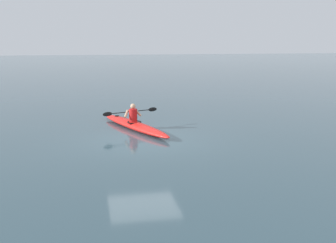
% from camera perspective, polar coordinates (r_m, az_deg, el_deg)
% --- Properties ---
extents(ground_plane, '(160.00, 160.00, 0.00)m').
position_cam_1_polar(ground_plane, '(14.68, -3.52, -2.61)').
color(ground_plane, '#334C56').
extents(kayak, '(2.50, 5.01, 0.30)m').
position_cam_1_polar(kayak, '(16.53, -4.69, -0.51)').
color(kayak, red).
rests_on(kayak, ground).
extents(kayaker, '(2.28, 0.94, 0.71)m').
position_cam_1_polar(kayaker, '(16.52, -4.87, 1.10)').
color(kayaker, red).
rests_on(kayaker, kayak).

